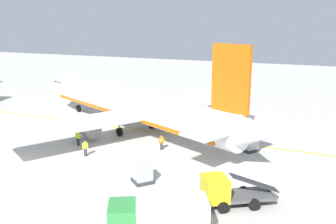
{
  "coord_description": "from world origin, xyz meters",
  "views": [
    {
      "loc": [
        -11.54,
        -1.9,
        13.73
      ],
      "look_at": [
        30.84,
        17.36,
        2.39
      ],
      "focal_mm": 38.95,
      "sensor_mm": 36.0,
      "label": 1
    }
  ],
  "objects": [
    {
      "name": "cargo_container_mid",
      "position": [
        27.02,
        5.77,
        0.89
      ],
      "size": [
        2.46,
        2.46,
        1.89
      ],
      "color": "#333338",
      "rests_on": "ground"
    },
    {
      "name": "airliner_foreground",
      "position": [
        28.37,
        21.46,
        3.39
      ],
      "size": [
        33.27,
        39.52,
        11.9
      ],
      "color": "white",
      "rests_on": "ground"
    },
    {
      "name": "apron_guide_line",
      "position": [
        28.97,
        16.98,
        0.01
      ],
      "size": [
        0.3,
        60.0,
        0.01
      ],
      "primitive_type": "cube",
      "color": "yellow",
      "rests_on": "ground"
    },
    {
      "name": "crew_marshaller",
      "position": [
        18.1,
        21.2,
        1.0
      ],
      "size": [
        0.49,
        0.47,
        1.69
      ],
      "color": "#191E33",
      "rests_on": "ground"
    },
    {
      "name": "cargo_container_near",
      "position": [
        14.83,
        12.59,
        0.99
      ],
      "size": [
        2.31,
        2.31,
        2.08
      ],
      "color": "#333338",
      "rests_on": "ground"
    },
    {
      "name": "service_truck_fuel",
      "position": [
        13.74,
        4.68,
        1.19
      ],
      "size": [
        4.95,
        5.81,
        2.52
      ],
      "color": "yellow",
      "rests_on": "ground"
    },
    {
      "name": "crew_loader_right",
      "position": [
        20.56,
        24.08,
        1.03
      ],
      "size": [
        0.34,
        0.61,
        1.75
      ],
      "color": "#191E33",
      "rests_on": "ground"
    },
    {
      "name": "crew_loader_left",
      "position": [
        23.28,
        14.72,
        0.96
      ],
      "size": [
        0.42,
        0.56,
        1.64
      ],
      "color": "#191E33",
      "rests_on": "ground"
    },
    {
      "name": "service_truck_baggage",
      "position": [
        7.83,
        7.57,
        1.49
      ],
      "size": [
        5.09,
        6.73,
        2.6
      ],
      "color": "#338C3F",
      "rests_on": "ground"
    }
  ]
}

